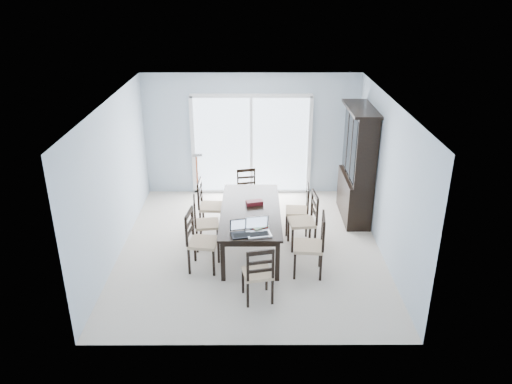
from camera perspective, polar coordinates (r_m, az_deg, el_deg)
floor at (r=8.80m, az=-0.61°, el=-6.42°), size 5.00×5.00×0.00m
ceiling at (r=7.83m, az=-0.69°, el=10.30°), size 5.00×5.00×0.00m
back_wall at (r=10.59m, az=-0.54°, el=6.54°), size 4.50×0.02×2.60m
wall_left at (r=8.55m, az=-15.91°, el=1.38°), size 0.02×5.00×2.60m
wall_right at (r=8.51m, az=14.69°, el=1.42°), size 0.02×5.00×2.60m
balcony at (r=11.98m, az=-0.49°, el=1.76°), size 4.50×2.00×0.10m
railing at (r=12.72m, az=-0.48°, el=5.94°), size 4.50×0.06×1.10m
dining_table at (r=8.48m, az=-0.63°, el=-2.47°), size 1.00×2.20×0.75m
china_hutch at (r=9.67m, az=11.51°, el=2.96°), size 0.50×1.38×2.20m
sliding_door at (r=10.63m, az=-0.54°, el=5.41°), size 2.52×0.05×2.18m
chair_left_near at (r=8.00m, az=-6.77°, el=-4.80°), size 0.50×0.49×1.17m
chair_left_mid at (r=8.63m, az=-6.28°, el=-2.91°), size 0.47×0.46×1.08m
chair_left_far at (r=9.21m, az=-5.72°, el=-0.88°), size 0.46×0.44×1.14m
chair_right_near at (r=7.85m, az=6.78°, el=-5.30°), size 0.50×0.48×1.19m
chair_right_mid at (r=8.63m, az=5.95°, el=-2.57°), size 0.49×0.48×1.16m
chair_right_far at (r=9.12m, az=5.26°, el=-1.41°), size 0.44×0.42×1.06m
chair_end_near at (r=7.16m, az=0.32°, el=-8.78°), size 0.48×0.49×1.06m
chair_end_far at (r=9.92m, az=-1.03°, el=0.64°), size 0.45×0.46×1.01m
laptop_dark at (r=7.61m, az=-1.60°, el=-4.62°), size 0.37×0.30×0.23m
laptop_silver at (r=7.62m, az=0.32°, el=-4.49°), size 0.41×0.33×0.25m
book_stack at (r=7.84m, az=0.31°, el=-3.96°), size 0.32×0.30×0.04m
cell_phone at (r=7.56m, az=-0.51°, el=-5.20°), size 0.11×0.07×0.01m
game_box at (r=8.61m, az=-0.19°, el=-1.23°), size 0.31×0.21×0.07m
hot_tub at (r=11.68m, az=-3.35°, el=3.75°), size 2.00×1.86×0.89m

